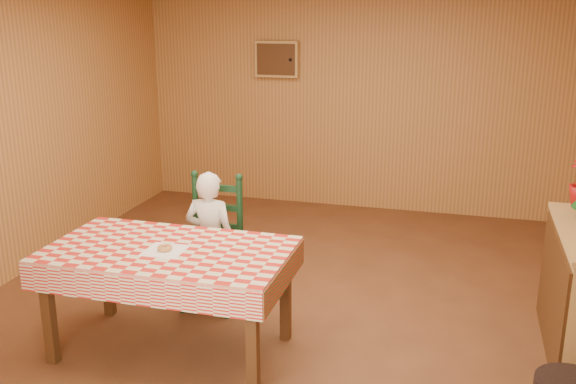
# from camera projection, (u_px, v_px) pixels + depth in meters

# --- Properties ---
(ground) EXTENTS (6.00, 6.00, 0.00)m
(ground) POSITION_uv_depth(u_px,v_px,m) (281.00, 314.00, 5.08)
(ground) COLOR brown
(ground) RESTS_ON ground
(cabin_walls) EXTENTS (5.10, 6.05, 2.65)m
(cabin_walls) POSITION_uv_depth(u_px,v_px,m) (299.00, 74.00, 5.06)
(cabin_walls) COLOR #BA8243
(cabin_walls) RESTS_ON ground
(dining_table) EXTENTS (1.66, 0.96, 0.77)m
(dining_table) POSITION_uv_depth(u_px,v_px,m) (169.00, 259.00, 4.36)
(dining_table) COLOR #4B2C14
(dining_table) RESTS_ON ground
(ladder_chair) EXTENTS (0.44, 0.40, 1.08)m
(ladder_chair) POSITION_uv_depth(u_px,v_px,m) (213.00, 245.00, 5.13)
(ladder_chair) COLOR black
(ladder_chair) RESTS_ON ground
(seated_child) EXTENTS (0.41, 0.27, 1.12)m
(seated_child) POSITION_uv_depth(u_px,v_px,m) (210.00, 241.00, 5.07)
(seated_child) COLOR white
(seated_child) RESTS_ON ground
(napkin) EXTENTS (0.27, 0.27, 0.00)m
(napkin) POSITION_uv_depth(u_px,v_px,m) (165.00, 250.00, 4.29)
(napkin) COLOR white
(napkin) RESTS_ON dining_table
(donut) EXTENTS (0.12, 0.12, 0.03)m
(donut) POSITION_uv_depth(u_px,v_px,m) (165.00, 248.00, 4.28)
(donut) COLOR #C28345
(donut) RESTS_ON napkin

